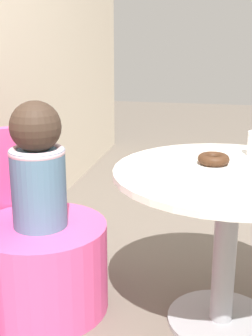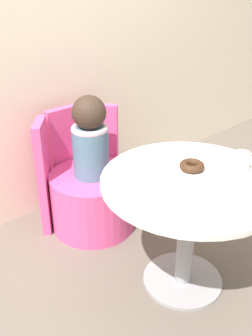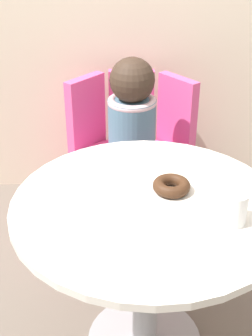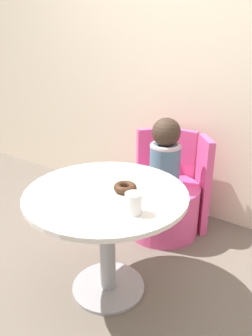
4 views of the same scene
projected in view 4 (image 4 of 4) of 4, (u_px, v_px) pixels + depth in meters
name	position (u px, v px, depth m)	size (l,w,h in m)	color
ground_plane	(98.00, 279.00, 2.01)	(12.00, 12.00, 0.00)	#665B51
back_wall	(190.00, 62.00, 2.42)	(6.00, 0.06, 2.40)	beige
round_table	(107.00, 215.00, 1.76)	(0.86, 0.86, 0.63)	#99999E
tub_chair	(163.00, 208.00, 2.45)	(0.53, 0.53, 0.37)	#E54C8C
booth_backrest	(177.00, 177.00, 2.55)	(0.63, 0.23, 0.72)	#E54C8C
child_figure	(165.00, 154.00, 2.29)	(0.22, 0.22, 0.50)	slate
donut	(125.00, 187.00, 1.70)	(0.12, 0.12, 0.04)	#3D2314
cup	(133.00, 203.00, 1.48)	(0.08, 0.08, 0.10)	white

